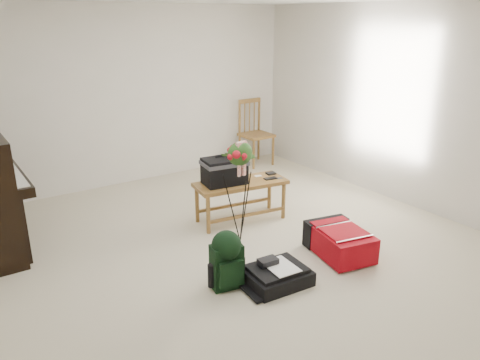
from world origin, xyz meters
TOP-DOWN VIEW (x-y plane):
  - floor at (0.00, 0.00)m, footprint 5.00×5.50m
  - wall_back at (0.00, 2.75)m, footprint 5.00×0.04m
  - wall_right at (2.50, 0.00)m, footprint 0.04×5.50m
  - bench at (0.28, 0.69)m, footprint 1.13×0.59m
  - dining_chair at (1.91, 2.44)m, footprint 0.46×0.46m
  - red_suitcase at (0.74, -0.58)m, footprint 0.58×0.76m
  - black_duffel at (-0.12, -0.68)m, footprint 0.59×0.49m
  - green_backpack at (-0.52, -0.48)m, footprint 0.30×0.28m
  - flower_stand at (0.09, 0.21)m, footprint 0.44×0.44m

SIDE VIEW (x-z plane):
  - floor at x=0.00m, z-range -0.01..0.01m
  - black_duffel at x=-0.12m, z-range -0.03..0.20m
  - red_suitcase at x=0.74m, z-range 0.01..0.30m
  - green_backpack at x=-0.52m, z-range 0.03..0.58m
  - dining_chair at x=1.91m, z-range -0.01..1.04m
  - flower_stand at x=0.09m, z-range -0.01..1.14m
  - bench at x=0.28m, z-range 0.17..1.01m
  - wall_back at x=0.00m, z-range 0.00..2.50m
  - wall_right at x=2.50m, z-range 0.00..2.50m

